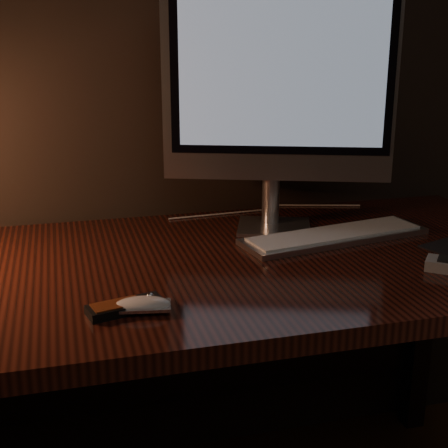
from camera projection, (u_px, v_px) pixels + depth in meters
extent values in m
cube|color=#3F160E|center=(210.00, 269.00, 1.34)|extent=(1.60, 0.75, 0.04)
cube|color=black|center=(420.00, 323.00, 1.94)|extent=(0.06, 0.06, 0.71)
cube|color=black|center=(181.00, 319.00, 1.74)|extent=(1.48, 0.02, 0.51)
cube|color=silver|center=(274.00, 227.00, 1.56)|extent=(0.22, 0.21, 0.01)
cylinder|color=silver|center=(271.00, 199.00, 1.57)|extent=(0.06, 0.06, 0.12)
cube|color=silver|center=(278.00, 85.00, 1.45)|extent=(0.52, 0.22, 0.45)
cube|color=black|center=(281.00, 73.00, 1.43)|extent=(0.49, 0.18, 0.38)
cube|color=#8195B0|center=(282.00, 73.00, 1.42)|extent=(0.45, 0.16, 0.34)
cube|color=silver|center=(335.00, 235.00, 1.47)|extent=(0.48, 0.21, 0.02)
ellipsoid|color=white|center=(143.00, 307.00, 1.08)|extent=(0.10, 0.07, 0.02)
cube|color=black|center=(125.00, 307.00, 1.09)|extent=(0.14, 0.08, 0.02)
cube|color=maroon|center=(125.00, 302.00, 1.08)|extent=(0.09, 0.06, 0.00)
sphere|color=silver|center=(125.00, 302.00, 1.08)|extent=(0.01, 0.01, 0.01)
cylinder|color=white|center=(269.00, 211.00, 1.70)|extent=(0.54, 0.08, 0.00)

